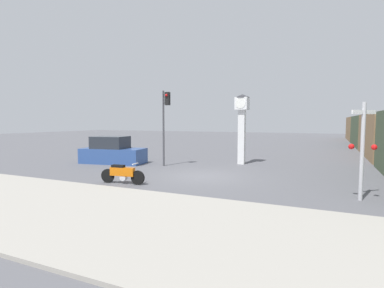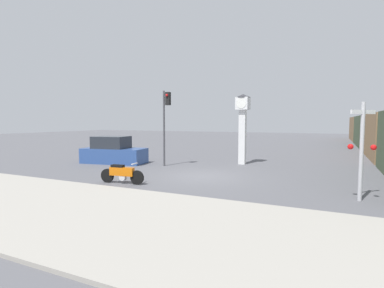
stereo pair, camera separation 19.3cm
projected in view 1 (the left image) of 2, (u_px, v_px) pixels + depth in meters
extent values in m
plane|color=#56565B|center=(203.00, 176.00, 15.28)|extent=(120.00, 120.00, 0.00)
cube|color=#9E998E|center=(110.00, 216.00, 8.76)|extent=(36.00, 6.00, 0.10)
cylinder|color=black|center=(138.00, 178.00, 13.22)|extent=(0.64, 0.18, 0.64)
cylinder|color=black|center=(108.00, 176.00, 13.68)|extent=(0.64, 0.18, 0.64)
cube|color=orange|center=(122.00, 172.00, 13.43)|extent=(1.18, 0.37, 0.38)
cube|color=black|center=(118.00, 166.00, 13.48)|extent=(0.62, 0.31, 0.11)
cylinder|color=silver|center=(124.00, 177.00, 13.44)|extent=(0.32, 0.25, 0.30)
cube|color=silver|center=(135.00, 164.00, 13.21)|extent=(0.12, 0.47, 0.04)
cube|color=white|center=(242.00, 137.00, 19.54)|extent=(0.42, 0.42, 3.55)
cube|color=white|center=(242.00, 104.00, 19.37)|extent=(0.80, 0.80, 0.80)
cylinder|color=white|center=(240.00, 103.00, 19.00)|extent=(0.64, 0.02, 0.64)
cone|color=#333338|center=(242.00, 96.00, 19.34)|extent=(0.96, 0.96, 0.20)
cube|color=#425138|center=(368.00, 131.00, 33.82)|extent=(2.80, 10.81, 3.40)
cube|color=olive|center=(358.00, 129.00, 44.17)|extent=(2.80, 10.81, 3.40)
cylinder|color=#47474C|center=(163.00, 129.00, 18.67)|extent=(0.12, 0.12, 4.69)
cube|color=black|center=(168.00, 99.00, 18.40)|extent=(0.28, 0.24, 0.80)
sphere|color=red|center=(166.00, 95.00, 18.25)|extent=(0.16, 0.16, 0.16)
cylinder|color=#B7B7BC|center=(362.00, 152.00, 10.53)|extent=(0.14, 0.14, 3.48)
cube|color=white|center=(364.00, 112.00, 10.42)|extent=(0.82, 0.82, 0.14)
sphere|color=red|center=(351.00, 146.00, 10.61)|extent=(0.20, 0.20, 0.20)
sphere|color=red|center=(374.00, 147.00, 10.32)|extent=(0.20, 0.20, 0.20)
cube|color=#2D4C8C|center=(113.00, 156.00, 20.02)|extent=(4.43, 2.43, 1.00)
cube|color=#262B33|center=(110.00, 142.00, 20.00)|extent=(2.43, 1.98, 0.80)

